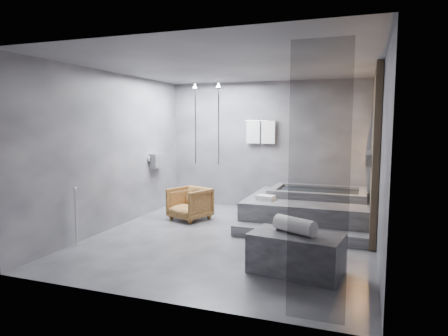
% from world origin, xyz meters
% --- Properties ---
extents(room, '(5.00, 5.04, 2.82)m').
position_xyz_m(room, '(0.40, 0.24, 1.73)').
color(room, '#333336').
rests_on(room, ground).
extents(tub_deck, '(2.20, 2.00, 0.50)m').
position_xyz_m(tub_deck, '(1.05, 1.45, 0.25)').
color(tub_deck, '#39393B').
rests_on(tub_deck, ground).
extents(tub_step, '(2.20, 0.36, 0.18)m').
position_xyz_m(tub_step, '(1.05, 0.27, 0.09)').
color(tub_step, '#39393B').
rests_on(tub_step, ground).
extents(concrete_bench, '(1.22, 0.79, 0.51)m').
position_xyz_m(concrete_bench, '(1.26, -1.18, 0.26)').
color(concrete_bench, '#2F2F32').
rests_on(concrete_bench, ground).
extents(driftwood_chair, '(0.89, 0.90, 0.64)m').
position_xyz_m(driftwood_chair, '(-1.20, 0.94, 0.32)').
color(driftwood_chair, '#4B2D12').
rests_on(driftwood_chair, ground).
extents(rolled_towel, '(0.60, 0.44, 0.20)m').
position_xyz_m(rolled_towel, '(1.23, -1.15, 0.61)').
color(rolled_towel, white).
rests_on(rolled_towel, concrete_bench).
extents(deck_towel, '(0.35, 0.28, 0.08)m').
position_xyz_m(deck_towel, '(0.34, 0.93, 0.54)').
color(deck_towel, silver).
rests_on(deck_towel, tub_deck).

